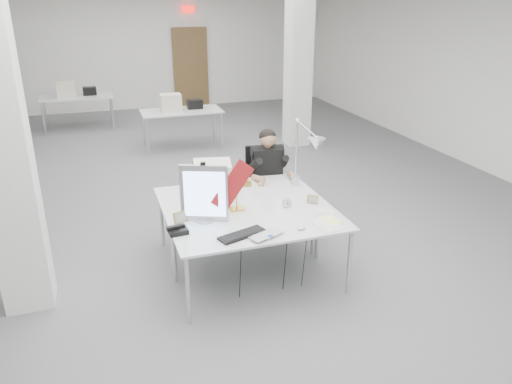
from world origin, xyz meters
TOP-DOWN VIEW (x-y plane):
  - room_shell at (0.04, 0.13)m, footprint 10.04×14.04m
  - desk_main at (0.00, -2.50)m, footprint 1.80×0.90m
  - desk_second at (0.00, -1.60)m, footprint 1.80×0.90m
  - bg_desk_a at (0.20, 3.00)m, footprint 1.60×0.80m
  - bg_desk_b at (-1.80, 5.20)m, footprint 1.60×0.80m
  - filing_cabinet at (-3.50, 6.65)m, footprint 0.45×0.55m
  - office_chair at (0.59, -1.02)m, footprint 0.63×0.63m
  - seated_person at (0.59, -1.07)m, footprint 0.60×0.71m
  - monitor at (-0.52, -2.25)m, footprint 0.47×0.23m
  - pennant at (-0.22, -2.28)m, footprint 0.50×0.13m
  - keyboard at (-0.25, -2.70)m, footprint 0.51×0.31m
  - laptop at (-0.01, -2.85)m, footprint 0.42×0.35m
  - mouse at (0.34, -2.76)m, footprint 0.10×0.07m
  - bankers_lamp at (-0.13, -2.08)m, footprint 0.29×0.13m
  - desk_phone at (-0.83, -2.45)m, footprint 0.20×0.18m
  - picture_frame_left at (-0.77, -2.22)m, footprint 0.15×0.08m
  - picture_frame_right at (0.73, -2.18)m, footprint 0.12×0.09m
  - desk_clock at (0.41, -2.19)m, footprint 0.11×0.05m
  - paper_stack_a at (0.64, -2.75)m, footprint 0.28×0.36m
  - paper_stack_b at (0.71, -2.65)m, footprint 0.17×0.23m
  - paper_stack_c at (0.77, -2.42)m, footprint 0.22×0.21m
  - beige_monitor at (-0.27, -1.61)m, footprint 0.50×0.48m
  - architect_lamp at (0.77, -1.83)m, footprint 0.29×0.65m

SIDE VIEW (x-z plane):
  - office_chair at x=0.59m, z-range 0.00..1.14m
  - filing_cabinet at x=-3.50m, z-range 0.00..1.20m
  - desk_main at x=0.00m, z-range 0.73..0.75m
  - desk_second at x=0.00m, z-range 0.73..0.75m
  - bg_desk_a at x=0.20m, z-range 0.73..0.75m
  - bg_desk_b at x=-1.80m, z-range 0.73..0.75m
  - paper_stack_c at x=0.77m, z-range 0.76..0.76m
  - paper_stack_a at x=0.64m, z-range 0.76..0.76m
  - paper_stack_b at x=0.71m, z-range 0.76..0.76m
  - keyboard at x=-0.25m, z-range 0.76..0.78m
  - laptop at x=-0.01m, z-range 0.76..0.78m
  - mouse at x=0.34m, z-range 0.76..0.79m
  - desk_phone at x=-0.83m, z-range 0.76..0.80m
  - picture_frame_right at x=0.73m, z-range 0.75..0.85m
  - desk_clock at x=0.41m, z-range 0.75..0.86m
  - picture_frame_left at x=-0.77m, z-range 0.75..0.87m
  - seated_person at x=0.59m, z-range 0.41..1.39m
  - bankers_lamp at x=-0.13m, z-range 0.76..1.07m
  - beige_monitor at x=-0.27m, z-range 0.75..1.16m
  - monitor at x=-0.52m, z-range 0.75..1.36m
  - pennant at x=-0.22m, z-range 0.84..1.39m
  - architect_lamp at x=0.77m, z-range 0.75..1.56m
  - room_shell at x=0.04m, z-range 0.07..3.31m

